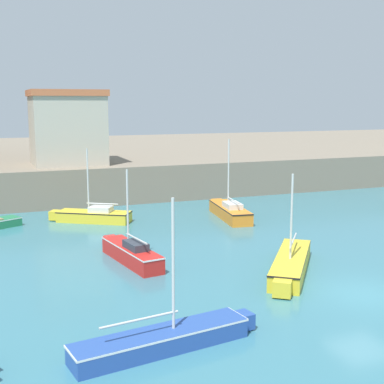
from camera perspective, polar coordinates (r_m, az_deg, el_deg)
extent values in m
plane|color=teal|center=(23.83, 17.77, -10.32)|extent=(200.00, 200.00, 0.00)
cube|color=gray|center=(61.94, -7.82, 3.49)|extent=(120.00, 40.00, 2.96)
cube|color=red|center=(27.00, -6.46, -6.65)|extent=(1.91, 5.22, 0.82)
cube|color=red|center=(29.49, -8.70, -5.30)|extent=(0.68, 0.59, 0.70)
cube|color=white|center=(26.90, -6.47, -5.89)|extent=(1.93, 5.27, 0.07)
cylinder|color=silver|center=(26.79, -6.89, -1.66)|extent=(0.10, 0.10, 3.83)
cylinder|color=silver|center=(26.18, -5.92, -4.97)|extent=(0.45, 2.28, 0.08)
cube|color=#333842|center=(26.39, -6.03, -5.68)|extent=(1.01, 1.64, 0.36)
cube|color=yellow|center=(25.83, 10.51, -7.54)|extent=(4.97, 5.90, 0.78)
cube|color=yellow|center=(22.52, 9.60, -10.10)|extent=(0.96, 0.94, 0.66)
cube|color=black|center=(25.73, 10.54, -6.80)|extent=(5.02, 5.96, 0.07)
cylinder|color=silver|center=(24.78, 10.57, -2.61)|extent=(0.10, 0.10, 3.96)
cylinder|color=silver|center=(26.35, 10.75, -5.09)|extent=(1.82, 2.33, 0.08)
cube|color=orange|center=(37.01, 4.06, -2.16)|extent=(2.19, 5.78, 0.84)
cube|color=orange|center=(39.96, 2.71, -1.28)|extent=(0.86, 0.74, 0.71)
cube|color=black|center=(36.94, 4.07, -1.59)|extent=(2.21, 5.83, 0.07)
cylinder|color=silver|center=(36.96, 3.91, 2.10)|extent=(0.10, 0.10, 4.61)
cylinder|color=silver|center=(36.17, 4.41, -0.88)|extent=(0.43, 2.52, 0.08)
cube|color=silver|center=(36.37, 4.34, -1.41)|extent=(1.22, 1.81, 0.36)
cube|color=yellow|center=(36.38, -10.40, -2.60)|extent=(4.89, 3.85, 0.71)
cube|color=yellow|center=(37.46, -14.33, -2.40)|extent=(1.00, 1.05, 0.61)
cube|color=black|center=(36.32, -10.41, -2.11)|extent=(4.94, 3.89, 0.07)
cylinder|color=silver|center=(36.09, -11.05, 1.25)|extent=(0.10, 0.10, 4.21)
cylinder|color=silver|center=(35.99, -9.54, -1.24)|extent=(1.89, 1.23, 0.08)
cube|color=silver|center=(36.10, -9.71, -1.81)|extent=(1.79, 1.66, 0.36)
cube|color=#284C9E|center=(17.90, -3.28, -15.54)|extent=(6.08, 2.12, 0.65)
cube|color=#284C9E|center=(19.46, 5.54, -13.44)|extent=(0.64, 0.74, 0.55)
cube|color=white|center=(17.78, -3.29, -14.71)|extent=(6.15, 2.14, 0.07)
cylinder|color=silver|center=(17.20, -2.02, -7.71)|extent=(0.10, 0.10, 4.32)
cylinder|color=silver|center=(17.25, -5.58, -13.39)|extent=(2.67, 0.49, 0.08)
cube|color=#BCB29E|center=(44.60, -13.15, 6.42)|extent=(5.56, 5.45, 5.44)
cube|color=#C1663D|center=(44.55, -13.30, 10.23)|extent=(5.84, 5.73, 0.50)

